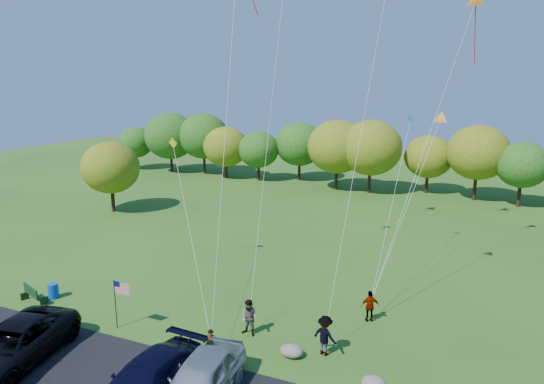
{
  "coord_description": "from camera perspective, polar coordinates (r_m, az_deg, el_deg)",
  "views": [
    {
      "loc": [
        10.91,
        -18.14,
        12.65
      ],
      "look_at": [
        0.36,
        6.0,
        6.57
      ],
      "focal_mm": 32.0,
      "sensor_mm": 36.0,
      "label": 1
    }
  ],
  "objects": [
    {
      "name": "ground",
      "position": [
        24.66,
        -6.7,
        -17.97
      ],
      "size": [
        140.0,
        140.0,
        0.0
      ],
      "primitive_type": "plane",
      "color": "#275718",
      "rests_on": "ground"
    },
    {
      "name": "treeline",
      "position": [
        55.14,
        13.64,
        4.12
      ],
      "size": [
        75.03,
        27.21,
        8.14
      ],
      "color": "#361E13",
      "rests_on": "ground"
    },
    {
      "name": "minivan_dark",
      "position": [
        25.83,
        -28.21,
        -15.54
      ],
      "size": [
        4.23,
        7.07,
        1.84
      ],
      "primitive_type": "imported",
      "rotation": [
        0.0,
        0.0,
        0.19
      ],
      "color": "black",
      "rests_on": "asphalt_lane"
    },
    {
      "name": "minivan_navy",
      "position": [
        21.36,
        -14.58,
        -20.79
      ],
      "size": [
        2.69,
        6.02,
        1.71
      ],
      "primitive_type": "imported",
      "rotation": [
        0.0,
        0.0,
        -0.05
      ],
      "color": "black",
      "rests_on": "asphalt_lane"
    },
    {
      "name": "minivan_silver",
      "position": [
        20.87,
        -8.37,
        -21.11
      ],
      "size": [
        2.73,
        5.7,
        1.88
      ],
      "primitive_type": "imported",
      "rotation": [
        0.0,
        0.0,
        0.1
      ],
      "color": "#ACB3B7",
      "rests_on": "asphalt_lane"
    },
    {
      "name": "flyer_a",
      "position": [
        23.56,
        -7.17,
        -17.43
      ],
      "size": [
        0.66,
        0.6,
        1.52
      ],
      "primitive_type": "imported",
      "rotation": [
        0.0,
        0.0,
        0.53
      ],
      "color": "#4C4C59",
      "rests_on": "ground"
    },
    {
      "name": "flyer_b",
      "position": [
        25.29,
        -2.68,
        -14.58
      ],
      "size": [
        1.0,
        0.82,
        1.9
      ],
      "primitive_type": "imported",
      "rotation": [
        0.0,
        0.0,
        -0.11
      ],
      "color": "#4C4C59",
      "rests_on": "ground"
    },
    {
      "name": "flyer_c",
      "position": [
        23.84,
        6.25,
        -16.43
      ],
      "size": [
        1.41,
        1.05,
        1.94
      ],
      "primitive_type": "imported",
      "rotation": [
        0.0,
        0.0,
        2.85
      ],
      "color": "#4C4C59",
      "rests_on": "ground"
    },
    {
      "name": "flyer_d",
      "position": [
        27.14,
        11.46,
        -13.03
      ],
      "size": [
        1.1,
        0.81,
        1.73
      ],
      "primitive_type": "imported",
      "rotation": [
        0.0,
        0.0,
        3.57
      ],
      "color": "#4C4C59",
      "rests_on": "ground"
    },
    {
      "name": "park_bench",
      "position": [
        31.97,
        -26.38,
        -10.67
      ],
      "size": [
        1.82,
        0.9,
        1.04
      ],
      "rotation": [
        0.0,
        0.0,
        -0.34
      ],
      "color": "black",
      "rests_on": "ground"
    },
    {
      "name": "trash_barrel",
      "position": [
        32.12,
        -24.33,
        -10.55
      ],
      "size": [
        0.61,
        0.61,
        0.91
      ],
      "primitive_type": "cylinder",
      "color": "blue",
      "rests_on": "ground"
    },
    {
      "name": "flag_assembly",
      "position": [
        26.54,
        -17.54,
        -11.26
      ],
      "size": [
        0.99,
        0.64,
        2.68
      ],
      "color": "black",
      "rests_on": "ground"
    },
    {
      "name": "boulder_near",
      "position": [
        23.91,
        2.33,
        -18.18
      ],
      "size": [
        1.11,
        0.87,
        0.56
      ],
      "primitive_type": "ellipsoid",
      "color": "gray",
      "rests_on": "ground"
    },
    {
      "name": "boulder_far",
      "position": [
        22.22,
        11.87,
        -21.17
      ],
      "size": [
        1.06,
        0.88,
        0.55
      ],
      "primitive_type": "ellipsoid",
      "color": "slate",
      "rests_on": "ground"
    }
  ]
}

